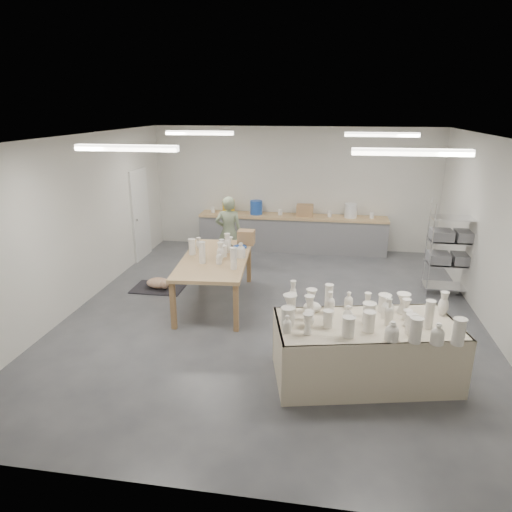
% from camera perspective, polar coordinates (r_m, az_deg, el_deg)
% --- Properties ---
extents(room, '(8.00, 8.02, 3.00)m').
position_cam_1_polar(room, '(7.55, 1.70, 7.50)').
color(room, '#424449').
rests_on(room, ground).
extents(back_counter, '(4.60, 0.60, 1.24)m').
position_cam_1_polar(back_counter, '(11.38, 4.47, 3.04)').
color(back_counter, tan).
rests_on(back_counter, ground).
extents(wire_shelf, '(0.88, 0.48, 1.80)m').
position_cam_1_polar(wire_shelf, '(9.34, 23.31, 0.91)').
color(wire_shelf, silver).
rests_on(wire_shelf, ground).
extents(drying_table, '(2.51, 1.59, 1.19)m').
position_cam_1_polar(drying_table, '(6.25, 13.40, -11.20)').
color(drying_table, olive).
rests_on(drying_table, ground).
extents(work_table, '(1.34, 2.41, 1.25)m').
position_cam_1_polar(work_table, '(8.31, -4.57, -0.06)').
color(work_table, tan).
rests_on(work_table, ground).
extents(rug, '(1.00, 0.70, 0.02)m').
position_cam_1_polar(rug, '(9.32, -12.07, -3.92)').
color(rug, black).
rests_on(rug, ground).
extents(cat, '(0.50, 0.37, 0.20)m').
position_cam_1_polar(cat, '(9.26, -12.02, -3.32)').
color(cat, white).
rests_on(cat, rug).
extents(potter, '(0.63, 0.46, 1.62)m').
position_cam_1_polar(potter, '(10.08, -3.43, 2.96)').
color(potter, gray).
rests_on(potter, ground).
extents(red_stool, '(0.44, 0.44, 0.35)m').
position_cam_1_polar(red_stool, '(10.47, -3.06, 0.72)').
color(red_stool, '#AD1828').
rests_on(red_stool, ground).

